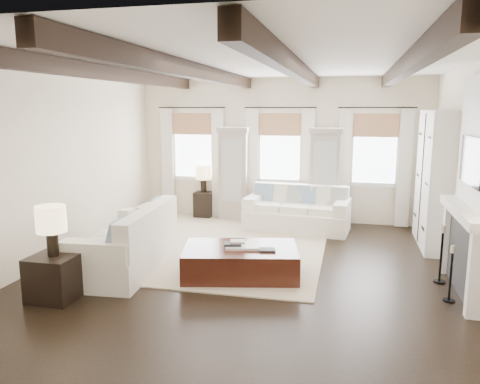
% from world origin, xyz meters
% --- Properties ---
extents(ground, '(7.50, 7.50, 0.00)m').
position_xyz_m(ground, '(0.00, 0.00, 0.00)').
color(ground, black).
rests_on(ground, ground).
extents(room_shell, '(6.54, 7.54, 3.22)m').
position_xyz_m(room_shell, '(0.75, 0.90, 1.89)').
color(room_shell, white).
rests_on(room_shell, ground).
extents(area_rug, '(3.65, 5.01, 0.02)m').
position_xyz_m(area_rug, '(-0.67, 1.65, 0.01)').
color(area_rug, beige).
rests_on(area_rug, ground).
extents(sofa_back, '(2.24, 1.19, 0.92)m').
position_xyz_m(sofa_back, '(0.50, 2.96, 0.38)').
color(sofa_back, white).
rests_on(sofa_back, ground).
extents(sofa_left, '(1.23, 2.41, 1.00)m').
position_xyz_m(sofa_left, '(-1.84, -0.11, 0.40)').
color(sofa_left, white).
rests_on(sofa_left, ground).
extents(ottoman, '(1.90, 1.41, 0.45)m').
position_xyz_m(ottoman, '(-0.03, -0.05, 0.23)').
color(ottoman, black).
rests_on(ottoman, ground).
extents(tray, '(0.57, 0.48, 0.04)m').
position_xyz_m(tray, '(-0.01, -0.04, 0.47)').
color(tray, white).
rests_on(tray, ottoman).
extents(book_lower, '(0.30, 0.25, 0.04)m').
position_xyz_m(book_lower, '(-0.14, -0.10, 0.51)').
color(book_lower, '#262628').
rests_on(book_lower, tray).
extents(book_upper, '(0.25, 0.21, 0.03)m').
position_xyz_m(book_upper, '(-0.07, -0.06, 0.55)').
color(book_upper, beige).
rests_on(book_upper, book_lower).
extents(book_loose, '(0.27, 0.23, 0.03)m').
position_xyz_m(book_loose, '(0.39, -0.13, 0.47)').
color(book_loose, '#262628').
rests_on(book_loose, ottoman).
extents(side_table_front, '(0.60, 0.60, 0.60)m').
position_xyz_m(side_table_front, '(-2.26, -1.47, 0.30)').
color(side_table_front, black).
rests_on(side_table_front, ground).
extents(lamp_front, '(0.39, 0.39, 0.68)m').
position_xyz_m(lamp_front, '(-2.26, -1.47, 1.07)').
color(lamp_front, black).
rests_on(lamp_front, side_table_front).
extents(side_table_back, '(0.40, 0.40, 0.60)m').
position_xyz_m(side_table_back, '(-1.77, 3.56, 0.30)').
color(side_table_back, black).
rests_on(side_table_back, ground).
extents(lamp_back, '(0.36, 0.36, 0.62)m').
position_xyz_m(lamp_back, '(-1.77, 3.56, 1.02)').
color(lamp_back, black).
rests_on(lamp_back, side_table_back).
extents(candlestick_near, '(0.16, 0.16, 0.77)m').
position_xyz_m(candlestick_near, '(2.90, -0.35, 0.32)').
color(candlestick_near, black).
rests_on(candlestick_near, ground).
extents(candlestick_far, '(0.18, 0.18, 0.87)m').
position_xyz_m(candlestick_far, '(2.90, 0.36, 0.36)').
color(candlestick_far, black).
rests_on(candlestick_far, ground).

